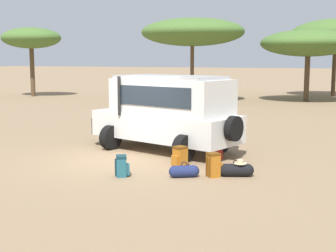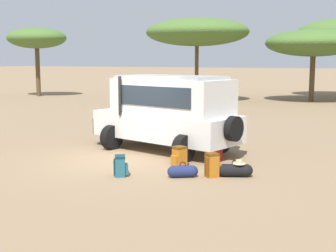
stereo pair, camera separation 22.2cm
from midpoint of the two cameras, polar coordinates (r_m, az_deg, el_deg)
name	(u,v)px [view 2 (the right image)]	position (r m, az deg, el deg)	size (l,w,h in m)	color
ground_plane	(125,161)	(13.76, -4.84, -4.27)	(320.00, 320.00, 0.00)	#8C7051
safari_vehicle	(168,111)	(14.99, 0.45, 1.79)	(5.48, 3.42, 2.44)	silver
backpack_beside_front_wheel	(179,157)	(12.97, 1.87, -3.76)	(0.42, 0.46, 0.57)	#B26619
backpack_cluster_center	(215,151)	(13.70, 6.18, -2.99)	(0.45, 0.45, 0.65)	maroon
backpack_near_rear_wheel	(121,166)	(11.97, -5.27, -4.88)	(0.46, 0.47, 0.53)	#235B6B
backpack_outermost	(212,165)	(11.88, 5.96, -4.79)	(0.42, 0.44, 0.61)	#B26619
duffel_bag_low_black_case	(235,170)	(12.01, 8.69, -5.33)	(0.85, 0.57, 0.43)	black
duffel_bag_soft_canvas	(183,171)	(11.82, 2.35, -5.55)	(0.70, 0.57, 0.40)	navy
acacia_tree_far_left	(37,39)	(39.61, -15.57, 10.23)	(4.98, 4.30, 5.50)	brown
acacia_tree_left_mid	(197,32)	(33.61, 3.74, 11.34)	(7.40, 6.49, 5.85)	brown
acacia_tree_centre_back	(314,43)	(34.62, 17.50, 9.60)	(6.66, 6.56, 5.04)	brown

